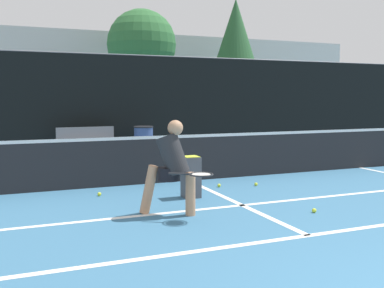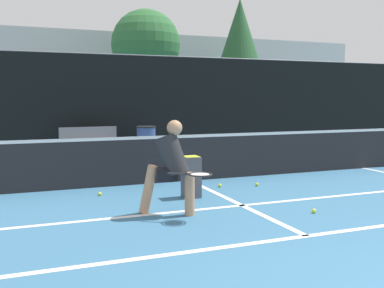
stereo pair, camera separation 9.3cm
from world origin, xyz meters
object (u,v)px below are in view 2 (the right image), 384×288
object	(u,v)px
player_practicing	(171,164)
courtside_bench	(89,141)
trash_bin	(146,141)
parked_car	(57,130)
ball_hopper	(191,176)

from	to	relation	value
player_practicing	courtside_bench	size ratio (longest dim) A/B	0.84
trash_bin	parked_car	xyz separation A→B (m)	(-2.24, 3.30, 0.16)
courtside_bench	trash_bin	size ratio (longest dim) A/B	1.92
courtside_bench	parked_car	xyz separation A→B (m)	(-0.61, 3.09, 0.13)
courtside_bench	ball_hopper	bearing A→B (deg)	-84.01
player_practicing	ball_hopper	bearing A→B (deg)	85.73
courtside_bench	parked_car	distance (m)	3.15
player_practicing	trash_bin	distance (m)	6.89
trash_bin	parked_car	size ratio (longest dim) A/B	0.21
ball_hopper	parked_car	xyz separation A→B (m)	(-1.42, 9.05, 0.23)
ball_hopper	trash_bin	xyz separation A→B (m)	(0.82, 5.75, 0.06)
player_practicing	trash_bin	xyz separation A→B (m)	(1.51, 6.71, -0.31)
parked_car	courtside_bench	bearing A→B (deg)	-78.89
ball_hopper	courtside_bench	size ratio (longest dim) A/B	0.43
trash_bin	courtside_bench	bearing A→B (deg)	172.74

